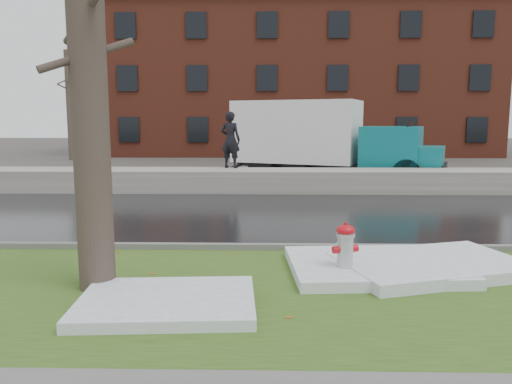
{
  "coord_description": "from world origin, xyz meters",
  "views": [
    {
      "loc": [
        -0.16,
        -7.91,
        2.39
      ],
      "look_at": [
        -0.38,
        1.71,
        1.0
      ],
      "focal_mm": 35.0,
      "sensor_mm": 36.0,
      "label": 1
    }
  ],
  "objects_px": {
    "fire_hydrant": "(345,248)",
    "tree": "(87,60)",
    "box_truck": "(320,138)",
    "worker": "(230,140)"
  },
  "relations": [
    {
      "from": "fire_hydrant",
      "to": "tree",
      "type": "distance_m",
      "value": 4.51
    },
    {
      "from": "tree",
      "to": "box_truck",
      "type": "bearing_deg",
      "value": 71.36
    },
    {
      "from": "fire_hydrant",
      "to": "worker",
      "type": "xyz_separation_m",
      "value": [
        -2.45,
        9.9,
        1.23
      ]
    },
    {
      "from": "fire_hydrant",
      "to": "box_truck",
      "type": "bearing_deg",
      "value": 66.63
    },
    {
      "from": "tree",
      "to": "worker",
      "type": "relative_size",
      "value": 3.21
    },
    {
      "from": "box_truck",
      "to": "tree",
      "type": "bearing_deg",
      "value": -87.1
    },
    {
      "from": "tree",
      "to": "worker",
      "type": "xyz_separation_m",
      "value": [
        1.12,
        10.46,
        -1.46
      ]
    },
    {
      "from": "tree",
      "to": "box_truck",
      "type": "height_order",
      "value": "tree"
    },
    {
      "from": "fire_hydrant",
      "to": "box_truck",
      "type": "height_order",
      "value": "box_truck"
    },
    {
      "from": "fire_hydrant",
      "to": "tree",
      "type": "height_order",
      "value": "tree"
    }
  ]
}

